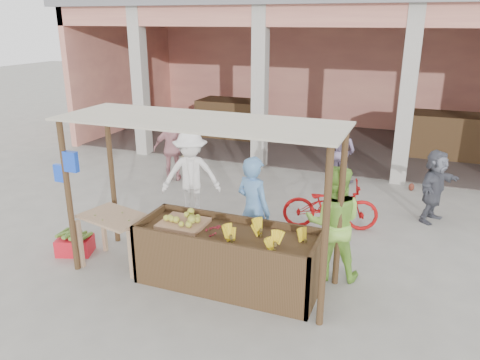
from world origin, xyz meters
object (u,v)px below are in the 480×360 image
at_px(side_table, 115,224).
at_px(red_crate, 75,245).
at_px(motorcycle, 330,204).
at_px(fruit_stall, 228,259).
at_px(vendor_blue, 253,207).
at_px(vendor_green, 334,220).

xyz_separation_m(side_table, red_crate, (-0.87, 0.03, -0.54)).
height_order(side_table, motorcycle, motorcycle).
height_order(fruit_stall, vendor_blue, vendor_blue).
height_order(fruit_stall, red_crate, fruit_stall).
height_order(vendor_blue, vendor_green, vendor_blue).
distance_m(side_table, red_crate, 1.02).
distance_m(vendor_green, motorcycle, 1.77).
relative_size(red_crate, motorcycle, 0.30).
xyz_separation_m(side_table, vendor_green, (3.19, 0.87, 0.22)).
height_order(side_table, vendor_green, vendor_green).
height_order(fruit_stall, motorcycle, motorcycle).
xyz_separation_m(red_crate, vendor_blue, (2.81, 0.86, 0.78)).
xyz_separation_m(red_crate, vendor_green, (4.06, 0.84, 0.77)).
relative_size(side_table, vendor_blue, 0.62).
relative_size(fruit_stall, side_table, 2.25).
bearing_deg(side_table, red_crate, -168.42).
height_order(fruit_stall, vendor_green, vendor_green).
xyz_separation_m(fruit_stall, vendor_blue, (0.09, 0.81, 0.52)).
bearing_deg(red_crate, vendor_blue, -2.51).
xyz_separation_m(vendor_green, motorcycle, (-0.35, 1.68, -0.44)).
height_order(vendor_green, motorcycle, vendor_green).
distance_m(fruit_stall, red_crate, 2.73).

